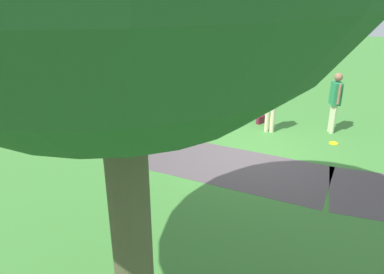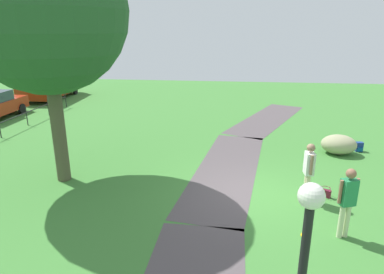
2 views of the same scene
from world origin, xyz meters
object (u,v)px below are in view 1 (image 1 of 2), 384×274
object	(u,v)px
woman_with_handbag	(271,98)
backpack_by_boulder	(142,89)
man_near_boulder	(335,98)
handbag_on_grass	(261,119)
spare_backpack_on_lawn	(162,87)
lawn_boulder	(162,89)
frisbee_on_grass	(334,143)

from	to	relation	value
woman_with_handbag	backpack_by_boulder	distance (m)	6.05
man_near_boulder	handbag_on_grass	size ratio (longest dim) A/B	4.88
man_near_boulder	backpack_by_boulder	world-z (taller)	man_near_boulder
man_near_boulder	spare_backpack_on_lawn	size ratio (longest dim) A/B	4.55
man_near_boulder	lawn_boulder	bearing A→B (deg)	-14.55
handbag_on_grass	spare_backpack_on_lawn	size ratio (longest dim) A/B	0.93
frisbee_on_grass	handbag_on_grass	bearing A→B (deg)	-24.32
backpack_by_boulder	frisbee_on_grass	world-z (taller)	backpack_by_boulder
man_near_boulder	frisbee_on_grass	world-z (taller)	man_near_boulder
lawn_boulder	spare_backpack_on_lawn	xyz separation A→B (m)	(0.39, -0.96, -0.21)
lawn_boulder	woman_with_handbag	distance (m)	4.89
man_near_boulder	spare_backpack_on_lawn	world-z (taller)	man_near_boulder
spare_backpack_on_lawn	frisbee_on_grass	distance (m)	7.44
man_near_boulder	spare_backpack_on_lawn	bearing A→B (deg)	-21.35
lawn_boulder	spare_backpack_on_lawn	world-z (taller)	lawn_boulder
man_near_boulder	frisbee_on_grass	size ratio (longest dim) A/B	7.38
woman_with_handbag	man_near_boulder	distance (m)	1.86
lawn_boulder	backpack_by_boulder	bearing A→B (deg)	-24.97
handbag_on_grass	frisbee_on_grass	distance (m)	2.42
lawn_boulder	handbag_on_grass	xyz separation A→B (m)	(-4.01, 1.48, -0.26)
lawn_boulder	handbag_on_grass	distance (m)	4.28
woman_with_handbag	lawn_boulder	bearing A→B (deg)	-26.11
lawn_boulder	frisbee_on_grass	xyz separation A→B (m)	(-6.21, 2.47, -0.39)
frisbee_on_grass	man_near_boulder	bearing A→B (deg)	-84.79
man_near_boulder	frisbee_on_grass	xyz separation A→B (m)	(-0.08, 0.88, -1.06)
man_near_boulder	spare_backpack_on_lawn	distance (m)	7.06
backpack_by_boulder	spare_backpack_on_lawn	world-z (taller)	same
woman_with_handbag	backpack_by_boulder	size ratio (longest dim) A/B	4.53
lawn_boulder	frisbee_on_grass	world-z (taller)	lawn_boulder
woman_with_handbag	frisbee_on_grass	xyz separation A→B (m)	(-1.86, 0.34, -1.05)
spare_backpack_on_lawn	man_near_boulder	bearing A→B (deg)	158.65
spare_backpack_on_lawn	frisbee_on_grass	world-z (taller)	spare_backpack_on_lawn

